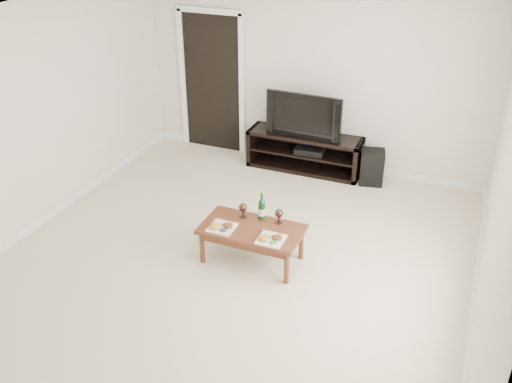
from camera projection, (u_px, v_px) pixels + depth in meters
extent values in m
plane|color=beige|center=(233.00, 262.00, 6.27)|extent=(5.50, 5.50, 0.00)
cube|color=beige|center=(313.00, 77.00, 7.89)|extent=(5.00, 0.04, 2.60)
cube|color=white|center=(227.00, 19.00, 5.01)|extent=(5.00, 5.50, 0.04)
cube|color=black|center=(212.00, 84.00, 8.52)|extent=(0.90, 0.02, 2.05)
cube|color=black|center=(304.00, 152.00, 8.16)|extent=(1.63, 0.45, 0.55)
imported|color=black|center=(306.00, 113.00, 7.88)|extent=(1.09, 0.18, 0.62)
cube|color=black|center=(310.00, 150.00, 8.10)|extent=(0.42, 0.33, 0.08)
cube|color=black|center=(372.00, 167.00, 7.82)|extent=(0.38, 0.38, 0.47)
cube|color=brown|center=(252.00, 244.00, 6.20)|extent=(1.09, 0.60, 0.42)
cube|color=white|center=(222.00, 226.00, 6.07)|extent=(0.27, 0.27, 0.07)
cube|color=white|center=(271.00, 238.00, 5.87)|extent=(0.27, 0.27, 0.07)
cylinder|color=#0E3316|center=(262.00, 205.00, 6.19)|extent=(0.07, 0.07, 0.35)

